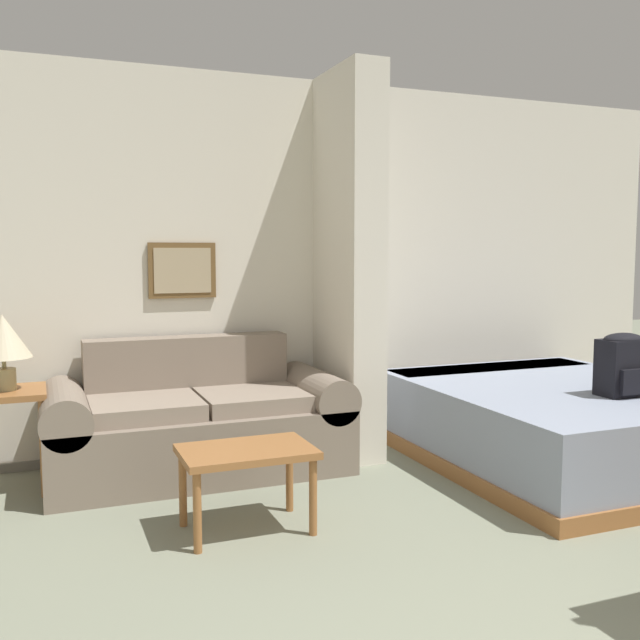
{
  "coord_description": "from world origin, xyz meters",
  "views": [
    {
      "loc": [
        -1.55,
        -1.05,
        1.4
      ],
      "look_at": [
        -0.23,
        2.26,
        1.05
      ],
      "focal_mm": 40.0,
      "sensor_mm": 36.0,
      "label": 1
    }
  ],
  "objects_px": {
    "table_lamp": "(3,339)",
    "bed": "(559,422)",
    "couch": "(197,423)",
    "coffee_table": "(247,460)",
    "backpack": "(623,363)"
  },
  "relations": [
    {
      "from": "table_lamp",
      "to": "bed",
      "type": "xyz_separation_m",
      "value": [
        3.39,
        -0.69,
        -0.63
      ]
    },
    {
      "from": "couch",
      "to": "coffee_table",
      "type": "bearing_deg",
      "value": -88.48
    },
    {
      "from": "couch",
      "to": "backpack",
      "type": "distance_m",
      "value": 2.66
    },
    {
      "from": "bed",
      "to": "couch",
      "type": "bearing_deg",
      "value": 163.99
    },
    {
      "from": "coffee_table",
      "to": "bed",
      "type": "bearing_deg",
      "value": 9.76
    },
    {
      "from": "couch",
      "to": "table_lamp",
      "type": "xyz_separation_m",
      "value": [
        -1.1,
        0.04,
        0.58
      ]
    },
    {
      "from": "coffee_table",
      "to": "table_lamp",
      "type": "xyz_separation_m",
      "value": [
        -1.13,
        1.08,
        0.53
      ]
    },
    {
      "from": "couch",
      "to": "backpack",
      "type": "height_order",
      "value": "backpack"
    },
    {
      "from": "couch",
      "to": "coffee_table",
      "type": "xyz_separation_m",
      "value": [
        0.03,
        -1.04,
        0.05
      ]
    },
    {
      "from": "couch",
      "to": "table_lamp",
      "type": "height_order",
      "value": "table_lamp"
    },
    {
      "from": "coffee_table",
      "to": "bed",
      "type": "relative_size",
      "value": 0.31
    },
    {
      "from": "couch",
      "to": "bed",
      "type": "relative_size",
      "value": 0.89
    },
    {
      "from": "couch",
      "to": "coffee_table",
      "type": "height_order",
      "value": "couch"
    },
    {
      "from": "coffee_table",
      "to": "backpack",
      "type": "relative_size",
      "value": 1.69
    },
    {
      "from": "coffee_table",
      "to": "backpack",
      "type": "bearing_deg",
      "value": -0.9
    }
  ]
}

